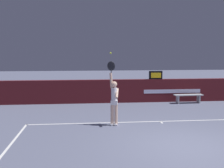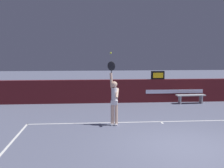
{
  "view_description": "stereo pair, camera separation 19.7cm",
  "coord_description": "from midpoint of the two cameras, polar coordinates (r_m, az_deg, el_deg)",
  "views": [
    {
      "loc": [
        -2.88,
        -7.25,
        2.75
      ],
      "look_at": [
        -1.97,
        2.11,
        1.58
      ],
      "focal_mm": 43.11,
      "sensor_mm": 36.0,
      "label": 1
    },
    {
      "loc": [
        -2.68,
        -7.27,
        2.75
      ],
      "look_at": [
        -1.97,
        2.11,
        1.58
      ],
      "focal_mm": 43.11,
      "sensor_mm": 36.0,
      "label": 2
    }
  ],
  "objects": [
    {
      "name": "court_lines",
      "position": [
        8.46,
        14.29,
        -12.1
      ],
      "size": [
        10.32,
        5.19,
        0.0
      ],
      "color": "white",
      "rests_on": "ground"
    },
    {
      "name": "tennis_player",
      "position": [
        9.87,
        -0.15,
        -3.25
      ],
      "size": [
        0.45,
        0.48,
        2.38
      ],
      "color": "beige",
      "rests_on": "ground"
    },
    {
      "name": "tennis_ball",
      "position": [
        9.78,
        -0.88,
        6.59
      ],
      "size": [
        0.07,
        0.07,
        0.07
      ],
      "color": "#CDE42E"
    },
    {
      "name": "back_wall",
      "position": [
        14.49,
        5.58,
        -1.43
      ],
      "size": [
        15.03,
        0.3,
        1.23
      ],
      "color": "#4E141A",
      "rests_on": "ground"
    },
    {
      "name": "speed_display",
      "position": [
        14.57,
        8.86,
        1.87
      ],
      "size": [
        0.7,
        0.18,
        0.44
      ],
      "color": "black",
      "rests_on": "back_wall"
    },
    {
      "name": "ground_plane",
      "position": [
        8.25,
        14.86,
        -12.64
      ],
      "size": [
        60.0,
        60.0,
        0.0
      ],
      "primitive_type": "plane",
      "color": "slate"
    },
    {
      "name": "courtside_bench_near",
      "position": [
        14.67,
        15.5,
        -2.57
      ],
      "size": [
        1.54,
        0.42,
        0.46
      ],
      "color": "#B3B4B8",
      "rests_on": "ground"
    }
  ]
}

